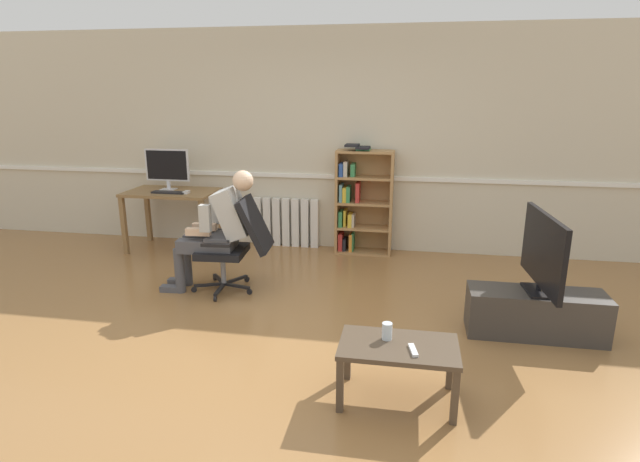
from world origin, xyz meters
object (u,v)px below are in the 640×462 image
object	(u,v)px
keyboard	(169,192)
spare_remote	(413,350)
office_chair	(237,241)
tv_stand	(535,314)
computer_desk	(172,200)
person_seated	(218,228)
computer_mouse	(186,192)
coffee_table	(398,353)
drinking_glass	(387,331)
bookshelf	(360,202)
imac_monitor	(167,166)
tv_screen	(543,252)
radiator	(286,222)

from	to	relation	value
keyboard	spare_remote	xyz separation A→B (m)	(2.95, -2.74, -0.36)
office_chair	tv_stand	bearing A→B (deg)	75.73
computer_desk	person_seated	distance (m)	1.61
computer_mouse	coffee_table	bearing A→B (deg)	-45.56
person_seated	tv_stand	bearing A→B (deg)	76.65
computer_mouse	drinking_glass	bearing A→B (deg)	-45.77
computer_mouse	office_chair	xyz separation A→B (m)	(1.00, -1.07, -0.25)
drinking_glass	tv_stand	bearing A→B (deg)	42.22
bookshelf	drinking_glass	distance (m)	3.08
keyboard	spare_remote	size ratio (longest dim) A/B	2.76
imac_monitor	spare_remote	xyz separation A→B (m)	(3.05, -2.96, -0.64)
spare_remote	person_seated	bearing A→B (deg)	127.07
imac_monitor	drinking_glass	size ratio (longest dim) A/B	5.04
computer_desk	person_seated	size ratio (longest dim) A/B	0.90
computer_mouse	tv_screen	bearing A→B (deg)	-22.74
computer_mouse	tv_screen	distance (m)	4.05
bookshelf	tv_screen	size ratio (longest dim) A/B	1.43
imac_monitor	spare_remote	bearing A→B (deg)	-44.14
imac_monitor	bookshelf	xyz separation A→B (m)	(2.39, 0.21, -0.41)
radiator	tv_screen	xyz separation A→B (m)	(2.62, -2.07, 0.41)
drinking_glass	computer_mouse	bearing A→B (deg)	134.23
computer_desk	imac_monitor	distance (m)	0.42
imac_monitor	person_seated	xyz separation A→B (m)	(1.14, -1.28, -0.39)
computer_mouse	radiator	xyz separation A→B (m)	(1.11, 0.51, -0.46)
tv_screen	spare_remote	xyz separation A→B (m)	(-1.00, -1.20, -0.31)
computer_mouse	tv_stand	size ratio (longest dim) A/B	0.09
computer_desk	spare_remote	size ratio (longest dim) A/B	7.35
computer_desk	person_seated	xyz separation A→B (m)	(1.07, -1.21, 0.01)
keyboard	tv_stand	size ratio (longest dim) A/B	0.38
tv_stand	coffee_table	bearing A→B (deg)	-134.16
office_chair	tv_screen	distance (m)	2.78
tv_screen	drinking_glass	world-z (taller)	tv_screen
bookshelf	tv_stand	xyz separation A→B (m)	(1.66, -1.97, -0.45)
computer_desk	office_chair	bearing A→B (deg)	-43.49
spare_remote	computer_desk	bearing A→B (deg)	124.25
computer_mouse	tv_screen	xyz separation A→B (m)	(3.73, -1.56, -0.05)
radiator	tv_screen	world-z (taller)	tv_screen
person_seated	bookshelf	bearing A→B (deg)	135.91
keyboard	drinking_glass	bearing A→B (deg)	-43.20
computer_desk	computer_mouse	size ratio (longest dim) A/B	11.02
tv_stand	drinking_glass	bearing A→B (deg)	-137.78
computer_desk	bookshelf	world-z (taller)	bookshelf
imac_monitor	drinking_glass	world-z (taller)	imac_monitor
computer_desk	imac_monitor	size ratio (longest dim) A/B	1.93
drinking_glass	office_chair	bearing A→B (deg)	135.01
tv_stand	drinking_glass	size ratio (longest dim) A/B	9.62
computer_mouse	spare_remote	bearing A→B (deg)	-45.37
imac_monitor	coffee_table	size ratio (longest dim) A/B	0.75
drinking_glass	spare_remote	xyz separation A→B (m)	(0.17, -0.14, -0.05)
keyboard	person_seated	xyz separation A→B (m)	(1.03, -1.07, -0.11)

